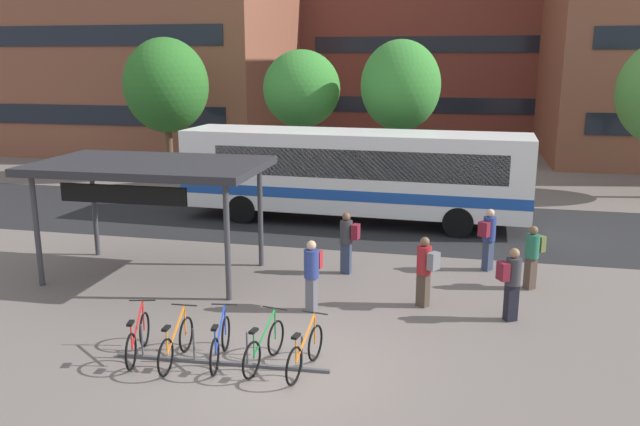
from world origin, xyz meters
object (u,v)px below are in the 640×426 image
at_px(parked_bicycle_orange_1, 176,344).
at_px(commuter_red_pack_5, 312,271).
at_px(parked_bicycle_red_0, 138,339).
at_px(commuter_maroon_pack_4, 488,236).
at_px(city_bus, 351,172).
at_px(parked_bicycle_green_3, 264,347).
at_px(commuter_olive_pack_3, 533,253).
at_px(commuter_grey_pack_2, 425,267).
at_px(commuter_maroon_pack_0, 347,239).
at_px(transit_shelter, 150,169).
at_px(street_tree_3, 302,89).
at_px(parked_bicycle_orange_4, 305,352).
at_px(parked_bicycle_blue_2, 220,343).
at_px(commuter_maroon_pack_1, 511,279).
at_px(street_tree_2, 401,86).
at_px(street_tree_0, 166,86).

relative_size(parked_bicycle_orange_1, commuter_red_pack_5, 1.02).
bearing_deg(parked_bicycle_red_0, commuter_maroon_pack_4, -57.90).
height_order(city_bus, parked_bicycle_red_0, city_bus).
bearing_deg(parked_bicycle_green_3, commuter_maroon_pack_4, -23.30).
xyz_separation_m(city_bus, commuter_olive_pack_3, (5.60, -5.80, -0.84)).
height_order(parked_bicycle_orange_1, commuter_grey_pack_2, commuter_grey_pack_2).
bearing_deg(parked_bicycle_green_3, commuter_maroon_pack_0, 3.24).
bearing_deg(commuter_red_pack_5, commuter_maroon_pack_0, -177.20).
xyz_separation_m(parked_bicycle_orange_1, transit_shelter, (-2.73, 4.62, 2.49)).
bearing_deg(street_tree_3, commuter_red_pack_5, -75.01).
height_order(parked_bicycle_orange_4, street_tree_3, street_tree_3).
xyz_separation_m(parked_bicycle_orange_1, commuter_grey_pack_2, (4.42, 3.92, 0.58)).
height_order(parked_bicycle_green_3, commuter_maroon_pack_0, commuter_maroon_pack_0).
height_order(parked_bicycle_blue_2, commuter_red_pack_5, commuter_red_pack_5).
xyz_separation_m(parked_bicycle_green_3, street_tree_3, (-3.38, 16.44, 3.99)).
height_order(parked_bicycle_red_0, parked_bicycle_orange_1, same).
xyz_separation_m(parked_bicycle_orange_4, commuter_red_pack_5, (-0.55, 2.93, 0.58)).
distance_m(commuter_maroon_pack_0, commuter_red_pack_5, 2.80).
height_order(parked_bicycle_red_0, street_tree_3, street_tree_3).
distance_m(parked_bicycle_orange_4, commuter_grey_pack_2, 4.26).
distance_m(city_bus, parked_bicycle_orange_1, 11.70).
bearing_deg(parked_bicycle_orange_1, commuter_grey_pack_2, -51.15).
bearing_deg(commuter_maroon_pack_1, parked_bicycle_blue_2, -179.62).
bearing_deg(commuter_maroon_pack_4, street_tree_2, 55.80).
distance_m(commuter_maroon_pack_4, street_tree_3, 12.80).
relative_size(parked_bicycle_blue_2, commuter_maroon_pack_0, 1.02).
distance_m(commuter_maroon_pack_1, commuter_red_pack_5, 4.40).
height_order(transit_shelter, street_tree_3, street_tree_3).
bearing_deg(street_tree_3, commuter_maroon_pack_0, -69.87).
bearing_deg(street_tree_0, commuter_grey_pack_2, -47.53).
relative_size(parked_bicycle_red_0, parked_bicycle_orange_4, 0.99).
bearing_deg(parked_bicycle_green_3, parked_bicycle_blue_2, 100.52).
xyz_separation_m(parked_bicycle_red_0, commuter_maroon_pack_4, (6.75, 6.90, 0.61)).
bearing_deg(street_tree_0, commuter_maroon_pack_1, -44.54).
height_order(parked_bicycle_orange_4, transit_shelter, transit_shelter).
bearing_deg(commuter_grey_pack_2, commuter_maroon_pack_4, -83.60).
bearing_deg(commuter_maroon_pack_1, city_bus, 91.11).
distance_m(commuter_olive_pack_3, commuter_maroon_pack_4, 1.61).
height_order(parked_bicycle_green_3, parked_bicycle_orange_4, same).
distance_m(parked_bicycle_orange_1, parked_bicycle_blue_2, 0.84).
bearing_deg(parked_bicycle_red_0, transit_shelter, 9.10).
distance_m(parked_bicycle_blue_2, parked_bicycle_orange_4, 1.67).
bearing_deg(street_tree_2, parked_bicycle_red_0, -102.07).
relative_size(parked_bicycle_blue_2, commuter_olive_pack_3, 1.05).
distance_m(parked_bicycle_red_0, commuter_olive_pack_3, 9.65).
xyz_separation_m(commuter_maroon_pack_1, commuter_maroon_pack_4, (-0.38, 3.48, 0.03)).
xyz_separation_m(commuter_olive_pack_3, street_tree_2, (-4.40, 10.19, 3.64)).
bearing_deg(commuter_olive_pack_3, commuter_maroon_pack_4, -95.19).
height_order(transit_shelter, commuter_maroon_pack_1, transit_shelter).
relative_size(commuter_maroon_pack_0, street_tree_2, 0.26).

